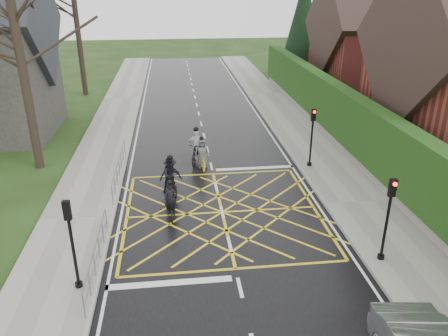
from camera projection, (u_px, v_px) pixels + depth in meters
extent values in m
plane|color=black|center=(222.00, 212.00, 18.59)|extent=(120.00, 120.00, 0.00)
cube|color=black|center=(222.00, 212.00, 18.59)|extent=(9.00, 80.00, 0.01)
cube|color=gray|center=(357.00, 203.00, 19.21)|extent=(3.00, 80.00, 0.15)
cube|color=gray|center=(77.00, 219.00, 17.91)|extent=(3.00, 80.00, 0.15)
cube|color=slate|center=(345.00, 148.00, 24.77)|extent=(0.50, 38.00, 0.70)
cube|color=#0F3A11|center=(349.00, 118.00, 24.07)|extent=(0.90, 38.00, 2.80)
cube|color=maroon|center=(377.00, 62.00, 35.41)|extent=(9.00, 8.00, 6.00)
cube|color=#2F211C|center=(382.00, 24.00, 34.26)|extent=(9.80, 8.80, 8.80)
cylinder|color=black|center=(300.00, 73.00, 43.22)|extent=(0.50, 0.50, 1.20)
cone|color=black|center=(303.00, 27.00, 41.48)|extent=(4.60, 4.60, 10.00)
cylinder|color=black|center=(21.00, 62.00, 20.90)|extent=(0.44, 0.44, 11.00)
cylinder|color=black|center=(42.00, 33.00, 27.88)|extent=(0.44, 0.44, 12.00)
cylinder|color=black|center=(78.00, 34.00, 35.65)|extent=(0.44, 0.44, 10.00)
cylinder|color=slate|center=(95.00, 245.00, 14.50)|extent=(0.05, 5.00, 0.05)
cylinder|color=slate|center=(97.00, 257.00, 14.67)|extent=(0.04, 5.00, 0.04)
cylinder|color=slate|center=(84.00, 309.00, 12.42)|extent=(0.04, 0.04, 1.00)
cylinder|color=slate|center=(106.00, 220.00, 16.97)|extent=(0.04, 0.04, 1.00)
cylinder|color=slate|center=(118.00, 160.00, 21.33)|extent=(0.05, 6.00, 0.05)
cylinder|color=slate|center=(119.00, 169.00, 21.51)|extent=(0.04, 6.00, 0.04)
cylinder|color=slate|center=(112.00, 197.00, 18.80)|extent=(0.04, 0.04, 1.00)
cylinder|color=slate|center=(125.00, 148.00, 24.27)|extent=(0.04, 0.04, 1.00)
cylinder|color=black|center=(311.00, 141.00, 22.38)|extent=(0.10, 0.10, 3.00)
cylinder|color=black|center=(309.00, 165.00, 22.91)|extent=(0.24, 0.24, 0.30)
cube|color=black|center=(313.00, 115.00, 21.82)|extent=(0.22, 0.16, 0.62)
sphere|color=#FF0C0C|center=(315.00, 112.00, 21.64)|extent=(0.14, 0.14, 0.14)
cylinder|color=black|center=(386.00, 225.00, 14.72)|extent=(0.10, 0.10, 3.00)
cylinder|color=black|center=(380.00, 258.00, 15.26)|extent=(0.24, 0.24, 0.30)
cube|color=black|center=(393.00, 188.00, 14.17)|extent=(0.22, 0.16, 0.62)
sphere|color=#FF0C0C|center=(395.00, 184.00, 13.99)|extent=(0.14, 0.14, 0.14)
cylinder|color=black|center=(73.00, 250.00, 13.34)|extent=(0.10, 0.10, 3.00)
cylinder|color=black|center=(79.00, 286.00, 13.87)|extent=(0.24, 0.24, 0.30)
cube|color=black|center=(67.00, 210.00, 12.78)|extent=(0.22, 0.16, 0.62)
sphere|color=#FF0C0C|center=(67.00, 203.00, 12.82)|extent=(0.14, 0.14, 0.14)
imported|color=black|center=(171.00, 207.00, 18.12)|extent=(0.68, 1.70, 0.88)
imported|color=black|center=(171.00, 199.00, 18.09)|extent=(0.56, 0.39, 1.49)
sphere|color=black|center=(170.00, 183.00, 17.78)|extent=(0.23, 0.23, 0.23)
imported|color=black|center=(171.00, 181.00, 20.14)|extent=(0.97, 1.90, 1.10)
imported|color=black|center=(171.00, 175.00, 20.11)|extent=(0.95, 0.83, 1.68)
sphere|color=black|center=(170.00, 158.00, 19.77)|extent=(0.26, 0.26, 0.26)
imported|color=black|center=(171.00, 182.00, 20.32)|extent=(0.80, 1.84, 0.94)
imported|color=black|center=(170.00, 174.00, 20.28)|extent=(1.08, 0.69, 1.59)
sphere|color=black|center=(170.00, 158.00, 19.96)|extent=(0.25, 0.25, 0.25)
imported|color=black|center=(197.00, 152.00, 23.43)|extent=(1.16, 2.07, 1.20)
imported|color=silver|center=(196.00, 146.00, 23.39)|extent=(1.16, 0.76, 1.83)
sphere|color=black|center=(196.00, 129.00, 23.02)|extent=(0.29, 0.29, 0.29)
imported|color=gold|center=(202.00, 160.00, 22.82)|extent=(0.77, 1.81, 0.93)
imported|color=#4F5155|center=(202.00, 153.00, 22.78)|extent=(0.81, 0.57, 1.57)
sphere|color=black|center=(202.00, 139.00, 22.46)|extent=(0.25, 0.25, 0.25)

